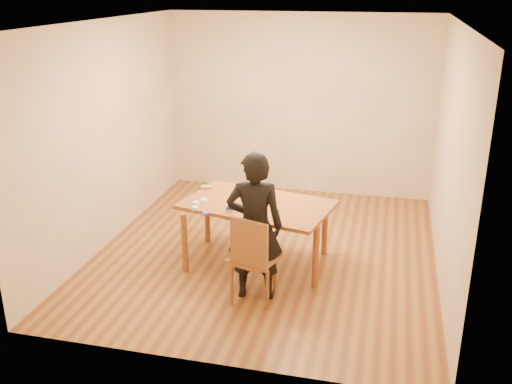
% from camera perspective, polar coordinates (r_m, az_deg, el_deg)
% --- Properties ---
extents(room_shell, '(4.00, 4.50, 2.70)m').
position_cam_1_polar(room_shell, '(6.86, 1.78, 5.51)').
color(room_shell, brown).
rests_on(room_shell, ground).
extents(dining_table, '(1.81, 1.30, 0.04)m').
position_cam_1_polar(dining_table, '(6.45, 0.10, -1.27)').
color(dining_table, brown).
rests_on(dining_table, floor).
extents(dining_chair, '(0.55, 0.55, 0.04)m').
position_cam_1_polar(dining_chair, '(5.85, -0.23, -6.67)').
color(dining_chair, brown).
rests_on(dining_chair, floor).
extents(cake_plate, '(0.31, 0.31, 0.02)m').
position_cam_1_polar(cake_plate, '(6.56, -0.12, -0.60)').
color(cake_plate, red).
rests_on(cake_plate, dining_table).
extents(cake, '(0.23, 0.23, 0.07)m').
position_cam_1_polar(cake, '(6.54, -0.12, -0.20)').
color(cake, white).
rests_on(cake, cake_plate).
extents(frosting_dome, '(0.22, 0.22, 0.03)m').
position_cam_1_polar(frosting_dome, '(6.52, -0.12, 0.20)').
color(frosting_dome, white).
rests_on(frosting_dome, cake).
extents(frosting_tub, '(0.09, 0.09, 0.08)m').
position_cam_1_polar(frosting_tub, '(6.22, -2.60, -1.55)').
color(frosting_tub, white).
rests_on(frosting_tub, dining_table).
extents(frosting_lid, '(0.09, 0.09, 0.01)m').
position_cam_1_polar(frosting_lid, '(6.17, -5.09, -2.15)').
color(frosting_lid, '#2519A4').
rests_on(frosting_lid, dining_table).
extents(frosting_dollop, '(0.04, 0.04, 0.02)m').
position_cam_1_polar(frosting_dollop, '(6.16, -5.09, -2.04)').
color(frosting_dollop, white).
rests_on(frosting_dollop, frosting_lid).
extents(ramekin_green, '(0.07, 0.07, 0.04)m').
position_cam_1_polar(ramekin_green, '(6.28, -6.14, -1.62)').
color(ramekin_green, white).
rests_on(ramekin_green, dining_table).
extents(ramekin_yellow, '(0.08, 0.08, 0.04)m').
position_cam_1_polar(ramekin_yellow, '(6.48, -5.26, -0.85)').
color(ramekin_yellow, white).
rests_on(ramekin_yellow, dining_table).
extents(ramekin_multi, '(0.08, 0.08, 0.04)m').
position_cam_1_polar(ramekin_multi, '(6.42, -6.03, -1.13)').
color(ramekin_multi, white).
rests_on(ramekin_multi, dining_table).
extents(candy_box_pink, '(0.13, 0.09, 0.02)m').
position_cam_1_polar(candy_box_pink, '(6.90, -4.99, 0.39)').
color(candy_box_pink, '#E736A7').
rests_on(candy_box_pink, dining_table).
extents(candy_box_green, '(0.13, 0.09, 0.02)m').
position_cam_1_polar(candy_box_green, '(6.90, -5.02, 0.54)').
color(candy_box_green, green).
rests_on(candy_box_green, candy_box_pink).
extents(spatula, '(0.13, 0.09, 0.01)m').
position_cam_1_polar(spatula, '(6.02, -2.48, -2.67)').
color(spatula, black).
rests_on(spatula, dining_table).
extents(person, '(0.62, 0.46, 1.58)m').
position_cam_1_polar(person, '(5.74, -0.13, -3.47)').
color(person, black).
rests_on(person, floor).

